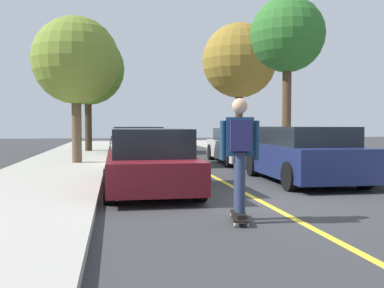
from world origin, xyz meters
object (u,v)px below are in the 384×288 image
Objects in this scene: parked_car_left_nearest at (149,160)px; skateboarder at (240,149)px; street_tree_left_nearest at (76,61)px; parked_car_right_nearest at (303,155)px; parked_car_left_far at (130,141)px; parked_car_right_near at (240,146)px; fire_hydrant at (332,158)px; street_tree_right_near at (239,61)px; parked_car_left_near at (137,147)px; street_tree_left_near at (88,69)px; skateboard at (239,216)px; street_tree_right_nearest at (287,36)px.

skateboarder is (1.06, -3.34, 0.42)m from parked_car_left_nearest.
parked_car_right_nearest is at bearing -41.54° from street_tree_left_nearest.
parked_car_left_far is 6.88m from parked_car_right_near.
fire_hydrant is (1.50, 1.34, -0.20)m from parked_car_right_nearest.
street_tree_right_near is (2.02, 12.59, 4.20)m from parked_car_right_nearest.
street_tree_right_near is at bearing 65.97° from parked_car_left_nearest.
parked_car_right_nearest is 8.44m from street_tree_left_nearest.
parked_car_right_nearest is 2.03m from fire_hydrant.
parked_car_left_far is (0.00, 6.44, -0.01)m from parked_car_left_near.
street_tree_left_near is 16.89m from skateboard.
street_tree_right_near is at bearing 90.00° from street_tree_right_nearest.
skateboard is (-4.33, -5.35, -0.40)m from fire_hydrant.
parked_car_left_near is 10.66m from street_tree_right_near.
street_tree_right_nearest reaches higher than parked_car_left_near.
parked_car_left_far is at bearing 90.00° from parked_car_left_nearest.
parked_car_right_nearest is at bearing 54.74° from skateboard.
parked_car_left_nearest is at bearing 107.62° from skateboarder.
parked_car_left_nearest is 5.78m from fire_hydrant.
parked_car_left_near is 0.97× the size of parked_car_right_near.
parked_car_left_near is at bearing -127.25° from street_tree_right_near.
street_tree_right_near is (0.00, 6.61, -0.01)m from street_tree_right_nearest.
parked_car_left_nearest is at bearing -81.00° from street_tree_left_near.
street_tree_right_near is at bearing 73.92° from parked_car_right_near.
street_tree_right_near is 17.95m from skateboard.
parked_car_left_far is at bearing 90.00° from parked_car_left_near.
parked_car_right_near is 5.48× the size of skateboard.
parked_car_left_near is 0.78× the size of street_tree_left_near.
parked_car_left_far reaches higher than fire_hydrant.
street_tree_right_near reaches higher than parked_car_right_nearest.
parked_car_right_near is 10.01m from skateboard.
street_tree_right_nearest is 3.63× the size of skateboarder.
parked_car_left_far is 8.98m from street_tree_right_nearest.
parked_car_right_near is at bearing -106.08° from street_tree_right_near.
street_tree_left_nearest is at bearing 138.46° from parked_car_right_nearest.
street_tree_right_nearest is 12.10m from skateboard.
street_tree_left_nearest is at bearing -90.00° from street_tree_left_near.
parked_car_right_near is at bearing -47.66° from street_tree_left_near.
street_tree_right_nearest is (2.02, 5.98, 4.21)m from parked_car_right_nearest.
parked_car_left_nearest reaches higher than parked_car_left_far.
skateboarder is at bearing -101.58° from skateboard.
street_tree_right_near is (5.93, 7.79, 4.21)m from parked_car_left_near.
street_tree_right_near is at bearing 3.69° from street_tree_left_near.
parked_car_right_near is 0.81× the size of street_tree_left_near.
street_tree_right_nearest is at bearing 71.29° from parked_car_right_nearest.
fire_hydrant is at bearing -92.66° from street_tree_right_near.
skateboarder is at bearing -71.64° from street_tree_left_nearest.
street_tree_left_near reaches higher than parked_car_left_far.
parked_car_left_near is 6.44m from parked_car_left_far.
street_tree_right_near is at bearing 12.88° from parked_car_left_far.
parked_car_left_far is at bearing 124.58° from parked_car_right_near.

